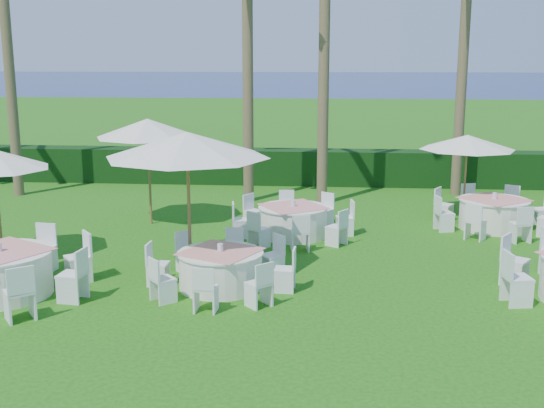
{
  "coord_description": "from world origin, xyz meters",
  "views": [
    {
      "loc": [
        1.41,
        -11.49,
        4.43
      ],
      "look_at": [
        0.22,
        2.72,
        1.3
      ],
      "focal_mm": 45.0,
      "sensor_mm": 36.0,
      "label": 1
    }
  ],
  "objects_px": {
    "banquet_table_b": "(221,269)",
    "umbrella_b": "(187,145)",
    "banquet_table_f": "(493,213)",
    "umbrella_c": "(148,128)",
    "umbrella_d": "(467,142)",
    "banquet_table_e": "(293,220)",
    "banquet_table_a": "(1,272)"
  },
  "relations": [
    {
      "from": "banquet_table_b",
      "to": "umbrella_b",
      "type": "bearing_deg",
      "value": 134.81
    },
    {
      "from": "banquet_table_f",
      "to": "umbrella_b",
      "type": "relative_size",
      "value": 0.94
    },
    {
      "from": "umbrella_c",
      "to": "umbrella_d",
      "type": "distance_m",
      "value": 8.61
    },
    {
      "from": "banquet_table_b",
      "to": "banquet_table_f",
      "type": "xyz_separation_m",
      "value": [
        6.34,
        5.17,
        0.03
      ]
    },
    {
      "from": "banquet_table_e",
      "to": "umbrella_c",
      "type": "relative_size",
      "value": 1.08
    },
    {
      "from": "banquet_table_a",
      "to": "banquet_table_e",
      "type": "xyz_separation_m",
      "value": [
        5.24,
        4.71,
        -0.05
      ]
    },
    {
      "from": "banquet_table_a",
      "to": "banquet_table_e",
      "type": "height_order",
      "value": "banquet_table_a"
    },
    {
      "from": "banquet_table_b",
      "to": "umbrella_b",
      "type": "distance_m",
      "value": 2.53
    },
    {
      "from": "banquet_table_b",
      "to": "umbrella_b",
      "type": "xyz_separation_m",
      "value": [
        -0.75,
        0.75,
        2.3
      ]
    },
    {
      "from": "banquet_table_b",
      "to": "banquet_table_f",
      "type": "distance_m",
      "value": 8.18
    },
    {
      "from": "banquet_table_e",
      "to": "umbrella_c",
      "type": "bearing_deg",
      "value": 165.9
    },
    {
      "from": "umbrella_b",
      "to": "umbrella_d",
      "type": "relative_size",
      "value": 1.28
    },
    {
      "from": "umbrella_c",
      "to": "banquet_table_f",
      "type": "bearing_deg",
      "value": 1.44
    },
    {
      "from": "banquet_table_b",
      "to": "banquet_table_e",
      "type": "height_order",
      "value": "banquet_table_e"
    },
    {
      "from": "umbrella_c",
      "to": "umbrella_d",
      "type": "height_order",
      "value": "umbrella_c"
    },
    {
      "from": "banquet_table_e",
      "to": "umbrella_b",
      "type": "bearing_deg",
      "value": -121.14
    },
    {
      "from": "banquet_table_f",
      "to": "umbrella_c",
      "type": "relative_size",
      "value": 1.11
    },
    {
      "from": "banquet_table_a",
      "to": "banquet_table_f",
      "type": "xyz_separation_m",
      "value": [
        10.39,
        5.91,
        -0.03
      ]
    },
    {
      "from": "banquet_table_b",
      "to": "banquet_table_f",
      "type": "relative_size",
      "value": 0.93
    },
    {
      "from": "umbrella_b",
      "to": "umbrella_d",
      "type": "height_order",
      "value": "umbrella_b"
    },
    {
      "from": "umbrella_c",
      "to": "umbrella_d",
      "type": "xyz_separation_m",
      "value": [
        8.47,
        1.44,
        -0.46
      ]
    },
    {
      "from": "banquet_table_b",
      "to": "umbrella_b",
      "type": "relative_size",
      "value": 0.88
    },
    {
      "from": "banquet_table_b",
      "to": "umbrella_d",
      "type": "distance_m",
      "value": 8.79
    },
    {
      "from": "banquet_table_e",
      "to": "banquet_table_f",
      "type": "relative_size",
      "value": 0.97
    },
    {
      "from": "banquet_table_f",
      "to": "umbrella_c",
      "type": "xyz_separation_m",
      "value": [
        -9.01,
        -0.23,
        2.15
      ]
    },
    {
      "from": "banquet_table_b",
      "to": "umbrella_c",
      "type": "xyz_separation_m",
      "value": [
        -2.67,
        4.94,
        2.18
      ]
    },
    {
      "from": "banquet_table_f",
      "to": "umbrella_b",
      "type": "xyz_separation_m",
      "value": [
        -7.09,
        -4.41,
        2.27
      ]
    },
    {
      "from": "umbrella_b",
      "to": "banquet_table_b",
      "type": "bearing_deg",
      "value": -45.19
    },
    {
      "from": "umbrella_c",
      "to": "umbrella_d",
      "type": "bearing_deg",
      "value": 9.63
    },
    {
      "from": "umbrella_d",
      "to": "banquet_table_a",
      "type": "bearing_deg",
      "value": -144.16
    },
    {
      "from": "banquet_table_e",
      "to": "umbrella_d",
      "type": "xyz_separation_m",
      "value": [
        4.61,
        2.41,
        1.7
      ]
    },
    {
      "from": "banquet_table_e",
      "to": "banquet_table_a",
      "type": "bearing_deg",
      "value": -138.06
    }
  ]
}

